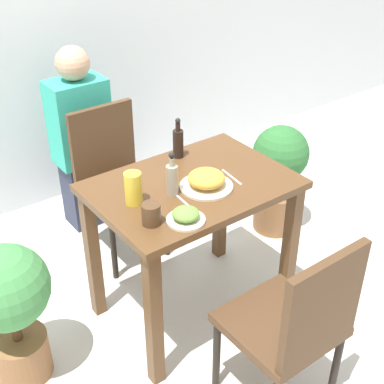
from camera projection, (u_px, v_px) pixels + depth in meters
ground_plane at (192, 307)px, 2.87m from camera, size 16.00×16.00×0.00m
wall_back at (43, 7)px, 3.22m from camera, size 8.00×0.05×2.60m
dining_table at (192, 209)px, 2.54m from camera, size 0.92×0.65×0.78m
chair_near at (296, 323)px, 2.10m from camera, size 0.42×0.42×0.88m
chair_far at (115, 175)px, 3.09m from camera, size 0.42×0.42×0.88m
food_plate at (206, 180)px, 2.41m from camera, size 0.24×0.24×0.09m
side_plate at (186, 216)px, 2.19m from camera, size 0.16×0.16×0.06m
drink_cup at (151, 214)px, 2.16m from camera, size 0.08×0.08×0.09m
juice_glass at (133, 188)px, 2.28m from camera, size 0.08×0.08×0.15m
sauce_bottle at (178, 142)px, 2.64m from camera, size 0.05×0.05×0.21m
condiment_bottle at (172, 178)px, 2.34m from camera, size 0.05×0.05×0.21m
fork_utensil at (179, 198)px, 2.35m from camera, size 0.02×0.19×0.00m
spoon_utensil at (232, 177)px, 2.51m from camera, size 0.03×0.16×0.00m
potted_plant_left at (10, 303)px, 2.28m from camera, size 0.37×0.37×0.71m
potted_plant_right at (279, 173)px, 3.30m from camera, size 0.34×0.34×0.71m
person_figure at (82, 141)px, 3.29m from camera, size 0.34×0.22×1.17m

